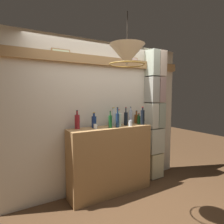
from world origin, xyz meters
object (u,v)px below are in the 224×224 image
at_px(liquor_bottle_scotch, 77,122).
at_px(liquor_bottle_port, 110,121).
at_px(liquor_bottle_vodka, 143,117).
at_px(pendant_lamp, 127,55).
at_px(liquor_bottle_whiskey, 136,118).
at_px(liquor_bottle_tequila, 94,121).
at_px(liquor_bottle_vermouth, 117,120).
at_px(liquor_bottle_sherry, 139,120).
at_px(liquor_bottle_rye, 113,118).
at_px(liquor_bottle_rum, 131,117).
at_px(glass_tumbler_highball, 130,123).
at_px(liquor_bottle_mezcal, 119,120).
at_px(liquor_bottle_bourbon, 117,119).
at_px(glass_tumbler_rocks, 95,126).
at_px(liquor_bottle_amaro, 126,118).

bearing_deg(liquor_bottle_scotch, liquor_bottle_port, -19.00).
bearing_deg(liquor_bottle_vodka, pendant_lamp, -139.88).
xyz_separation_m(liquor_bottle_whiskey, liquor_bottle_tequila, (-0.88, -0.04, 0.01)).
xyz_separation_m(liquor_bottle_vermouth, liquor_bottle_sherry, (0.52, 0.10, -0.05)).
relative_size(liquor_bottle_vodka, liquor_bottle_vermouth, 0.96).
relative_size(liquor_bottle_vodka, liquor_bottle_rye, 0.99).
distance_m(liquor_bottle_port, liquor_bottle_rum, 0.58).
bearing_deg(glass_tumbler_highball, liquor_bottle_port, 173.79).
distance_m(liquor_bottle_vodka, glass_tumbler_highball, 0.29).
xyz_separation_m(liquor_bottle_whiskey, liquor_bottle_port, (-0.67, -0.18, 0.02)).
bearing_deg(liquor_bottle_mezcal, liquor_bottle_whiskey, 15.48).
xyz_separation_m(liquor_bottle_vermouth, liquor_bottle_bourbon, (0.11, 0.17, -0.01)).
bearing_deg(liquor_bottle_vodka, liquor_bottle_sherry, 90.05).
distance_m(liquor_bottle_vodka, pendant_lamp, 1.39).
relative_size(liquor_bottle_tequila, glass_tumbler_rocks, 3.18).
relative_size(liquor_bottle_scotch, glass_tumbler_rocks, 3.72).
bearing_deg(liquor_bottle_amaro, liquor_bottle_sherry, 0.20).
bearing_deg(liquor_bottle_rum, glass_tumbler_highball, -126.62).
bearing_deg(pendant_lamp, liquor_bottle_scotch, 108.40).
relative_size(liquor_bottle_scotch, liquor_bottle_port, 1.07).
xyz_separation_m(liquor_bottle_mezcal, liquor_bottle_bourbon, (0.03, 0.09, -0.00)).
bearing_deg(liquor_bottle_rum, pendant_lamp, -128.66).
relative_size(liquor_bottle_mezcal, glass_tumbler_rocks, 3.62).
xyz_separation_m(liquor_bottle_amaro, liquor_bottle_mezcal, (-0.15, -0.03, -0.01)).
xyz_separation_m(liquor_bottle_bourbon, glass_tumbler_highball, (0.14, -0.19, -0.06)).
relative_size(liquor_bottle_whiskey, liquor_bottle_vermouth, 0.71).
distance_m(liquor_bottle_whiskey, liquor_bottle_rye, 0.55).
bearing_deg(liquor_bottle_tequila, liquor_bottle_bourbon, 0.43).
bearing_deg(liquor_bottle_port, liquor_bottle_vodka, -1.89).
bearing_deg(glass_tumbler_highball, liquor_bottle_rum, 53.38).
bearing_deg(liquor_bottle_sherry, liquor_bottle_vodka, -89.95).
xyz_separation_m(liquor_bottle_bourbon, glass_tumbler_rocks, (-0.47, -0.11, -0.07)).
height_order(liquor_bottle_rye, pendant_lamp, pendant_lamp).
height_order(liquor_bottle_rye, liquor_bottle_sherry, liquor_bottle_rye).
bearing_deg(glass_tumbler_rocks, liquor_bottle_mezcal, 2.48).
height_order(liquor_bottle_rum, liquor_bottle_vermouth, liquor_bottle_vermouth).
distance_m(liquor_bottle_whiskey, liquor_bottle_port, 0.69).
bearing_deg(liquor_bottle_mezcal, liquor_bottle_amaro, 9.90).
distance_m(liquor_bottle_rye, glass_tumbler_highball, 0.30).
relative_size(liquor_bottle_rum, pendant_lamp, 0.50).
bearing_deg(glass_tumbler_highball, liquor_bottle_amaro, 95.71).
bearing_deg(glass_tumbler_rocks, liquor_bottle_whiskey, 9.22).
relative_size(liquor_bottle_tequila, liquor_bottle_sherry, 1.25).
relative_size(liquor_bottle_rye, liquor_bottle_port, 1.18).
bearing_deg(liquor_bottle_bourbon, liquor_bottle_vermouth, -122.21).
distance_m(liquor_bottle_amaro, liquor_bottle_tequila, 0.58).
distance_m(liquor_bottle_whiskey, glass_tumbler_highball, 0.37).
bearing_deg(liquor_bottle_scotch, liquor_bottle_whiskey, 0.65).
distance_m(liquor_bottle_amaro, glass_tumbler_rocks, 0.61).
bearing_deg(pendant_lamp, liquor_bottle_rye, 69.11).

